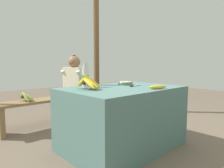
{
  "coord_description": "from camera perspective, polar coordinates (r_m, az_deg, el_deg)",
  "views": [
    {
      "loc": [
        -1.59,
        -1.53,
        0.94
      ],
      "look_at": [
        -0.12,
        0.05,
        0.73
      ],
      "focal_mm": 32.0,
      "sensor_mm": 36.0,
      "label": 1
    }
  ],
  "objects": [
    {
      "name": "seated_vendor",
      "position": [
        3.3,
        -11.16,
        0.18
      ],
      "size": [
        0.46,
        0.43,
        1.09
      ],
      "rotation": [
        0.0,
        0.0,
        3.44
      ],
      "color": "#564C60",
      "rests_on": "ground_plane"
    },
    {
      "name": "wooden_bench",
      "position": [
        3.23,
        -15.8,
        -4.85
      ],
      "size": [
        1.78,
        0.32,
        0.42
      ],
      "color": "brown",
      "rests_on": "ground_plane"
    },
    {
      "name": "ground_plane",
      "position": [
        2.4,
        2.98,
        -17.4
      ],
      "size": [
        12.0,
        12.0,
        0.0
      ],
      "primitive_type": "plane",
      "color": "brown"
    },
    {
      "name": "serving_bowl",
      "position": [
        2.48,
        3.8,
        0.28
      ],
      "size": [
        0.18,
        0.18,
        0.04
      ],
      "color": "#4C6B5B",
      "rests_on": "market_counter"
    },
    {
      "name": "market_counter",
      "position": [
        2.29,
        3.03,
        -9.48
      ],
      "size": [
        1.29,
        0.89,
        0.69
      ],
      "color": "#4C706B",
      "rests_on": "ground_plane"
    },
    {
      "name": "loose_banana_front",
      "position": [
        2.1,
        12.94,
        -0.86
      ],
      "size": [
        0.21,
        0.11,
        0.04
      ],
      "rotation": [
        0.0,
        0.0,
        -0.34
      ],
      "color": "gold",
      "rests_on": "market_counter"
    },
    {
      "name": "water_bottle",
      "position": [
        2.23,
        -7.58,
        2.15
      ],
      "size": [
        0.08,
        0.08,
        0.3
      ],
      "color": "silver",
      "rests_on": "market_counter"
    },
    {
      "name": "banana_bunch_green",
      "position": [
        3.03,
        -23.45,
        -3.28
      ],
      "size": [
        0.17,
        0.29,
        0.14
      ],
      "color": "#4C381E",
      "rests_on": "wooden_bench"
    },
    {
      "name": "banana_bunch_ripe",
      "position": [
        2.04,
        -6.97,
        0.57
      ],
      "size": [
        0.21,
        0.34,
        0.17
      ],
      "color": "#4C381E",
      "rests_on": "market_counter"
    },
    {
      "name": "support_post_far",
      "position": [
        4.03,
        -4.48,
        10.67
      ],
      "size": [
        0.11,
        0.11,
        2.58
      ],
      "color": "brown",
      "rests_on": "ground_plane"
    },
    {
      "name": "knife",
      "position": [
        2.31,
        6.18,
        -0.42
      ],
      "size": [
        0.21,
        0.05,
        0.02
      ],
      "rotation": [
        0.0,
        0.0,
        0.15
      ],
      "color": "#BCBCC1",
      "rests_on": "market_counter"
    }
  ]
}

